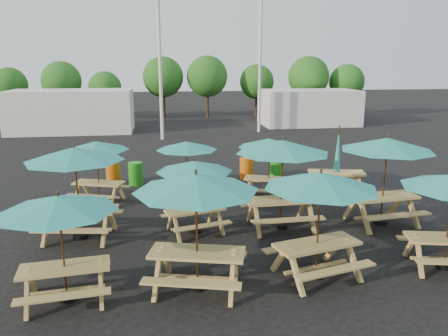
{
  "coord_description": "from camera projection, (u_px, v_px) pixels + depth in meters",
  "views": [
    {
      "loc": [
        -2.07,
        -12.74,
        4.58
      ],
      "look_at": [
        0.0,
        1.5,
        1.1
      ],
      "focal_mm": 35.0,
      "sensor_mm": 36.0,
      "label": 1
    }
  ],
  "objects": [
    {
      "name": "waste_bin_3",
      "position": [
        277.0,
        168.0,
        17.67
      ],
      "size": [
        0.54,
        0.54,
        0.87
      ],
      "primitive_type": "cylinder",
      "color": "#1F8F1A",
      "rests_on": "ground"
    },
    {
      "name": "tree_6",
      "position": [
        309.0,
        77.0,
        36.27
      ],
      "size": [
        3.38,
        3.38,
        5.13
      ],
      "color": "#382314",
      "rests_on": "ground"
    },
    {
      "name": "tree_1",
      "position": [
        61.0,
        81.0,
        34.5
      ],
      "size": [
        3.11,
        3.11,
        4.72
      ],
      "color": "#382314",
      "rests_on": "ground"
    },
    {
      "name": "event_tent_0",
      "position": [
        72.0,
        111.0,
        29.48
      ],
      "size": [
        8.0,
        4.0,
        2.8
      ],
      "primitive_type": "cube",
      "color": "silver",
      "rests_on": "ground"
    },
    {
      "name": "mast_1",
      "position": [
        260.0,
        40.0,
        28.23
      ],
      "size": [
        0.2,
        0.2,
        12.0
      ],
      "primitive_type": "cylinder",
      "color": "silver",
      "rests_on": "ground"
    },
    {
      "name": "picnic_unit_8",
      "position": [
        269.0,
        145.0,
        14.82
      ],
      "size": [
        2.73,
        2.73,
        2.1
      ],
      "rotation": [
        0.0,
        0.0,
        -0.35
      ],
      "color": "tan",
      "rests_on": "ground"
    },
    {
      "name": "picnic_unit_6",
      "position": [
        320.0,
        185.0,
        9.11
      ],
      "size": [
        2.95,
        2.95,
        2.38
      ],
      "rotation": [
        0.0,
        0.0,
        0.25
      ],
      "color": "tan",
      "rests_on": "ground"
    },
    {
      "name": "picnic_unit_2",
      "position": [
        96.0,
        148.0,
        14.26
      ],
      "size": [
        2.72,
        2.72,
        2.11
      ],
      "rotation": [
        0.0,
        0.0,
        -0.33
      ],
      "color": "tan",
      "rests_on": "ground"
    },
    {
      "name": "event_tent_1",
      "position": [
        309.0,
        107.0,
        32.85
      ],
      "size": [
        7.0,
        4.0,
        2.6
      ],
      "primitive_type": "cube",
      "color": "silver",
      "rests_on": "ground"
    },
    {
      "name": "picnic_unit_1",
      "position": [
        75.0,
        158.0,
        11.2
      ],
      "size": [
        2.9,
        2.9,
        2.5
      ],
      "rotation": [
        0.0,
        0.0,
        -0.16
      ],
      "color": "tan",
      "rests_on": "ground"
    },
    {
      "name": "tree_5",
      "position": [
        257.0,
        82.0,
        37.52
      ],
      "size": [
        2.94,
        2.94,
        4.45
      ],
      "color": "#382314",
      "rests_on": "ground"
    },
    {
      "name": "picnic_unit_10",
      "position": [
        387.0,
        148.0,
        12.22
      ],
      "size": [
        2.89,
        2.89,
        2.56
      ],
      "rotation": [
        0.0,
        0.0,
        0.12
      ],
      "color": "tan",
      "rests_on": "ground"
    },
    {
      "name": "waste_bin_1",
      "position": [
        136.0,
        174.0,
        16.73
      ],
      "size": [
        0.54,
        0.54,
        0.87
      ],
      "primitive_type": "cylinder",
      "color": "#1F8F1A",
      "rests_on": "ground"
    },
    {
      "name": "ground",
      "position": [
        231.0,
        213.0,
        13.62
      ],
      "size": [
        120.0,
        120.0,
        0.0
      ],
      "primitive_type": "plane",
      "color": "black",
      "rests_on": "ground"
    },
    {
      "name": "mast_0",
      "position": [
        159.0,
        38.0,
        25.39
      ],
      "size": [
        0.2,
        0.2,
        12.0
      ],
      "primitive_type": "cylinder",
      "color": "silver",
      "rests_on": "ground"
    },
    {
      "name": "tree_3",
      "position": [
        163.0,
        77.0,
        36.34
      ],
      "size": [
        3.36,
        3.36,
        5.09
      ],
      "color": "#382314",
      "rests_on": "ground"
    },
    {
      "name": "picnic_unit_5",
      "position": [
        187.0,
        148.0,
        14.64
      ],
      "size": [
        2.31,
        2.31,
        2.03
      ],
      "rotation": [
        0.0,
        0.0,
        0.13
      ],
      "color": "tan",
      "rests_on": "ground"
    },
    {
      "name": "waste_bin_2",
      "position": [
        246.0,
        168.0,
        17.56
      ],
      "size": [
        0.54,
        0.54,
        0.87
      ],
      "primitive_type": "cylinder",
      "color": "#D55C0C",
      "rests_on": "ground"
    },
    {
      "name": "picnic_unit_0",
      "position": [
        59.0,
        208.0,
        8.2
      ],
      "size": [
        2.46,
        2.46,
        2.18
      ],
      "rotation": [
        0.0,
        0.0,
        0.12
      ],
      "color": "tan",
      "rests_on": "ground"
    },
    {
      "name": "tree_2",
      "position": [
        105.0,
        88.0,
        34.86
      ],
      "size": [
        2.59,
        2.59,
        3.93
      ],
      "color": "#382314",
      "rests_on": "ground"
    },
    {
      "name": "tree_4",
      "position": [
        207.0,
        76.0,
        36.4
      ],
      "size": [
        3.41,
        3.41,
        5.17
      ],
      "color": "#382314",
      "rests_on": "ground"
    },
    {
      "name": "picnic_unit_3",
      "position": [
        196.0,
        188.0,
        8.6
      ],
      "size": [
        3.08,
        3.08,
        2.48
      ],
      "rotation": [
        0.0,
        0.0,
        -0.26
      ],
      "color": "tan",
      "rests_on": "ground"
    },
    {
      "name": "tree_7",
      "position": [
        347.0,
        82.0,
        36.87
      ],
      "size": [
        2.95,
        2.95,
        4.48
      ],
      "color": "#382314",
      "rests_on": "ground"
    },
    {
      "name": "picnic_unit_7",
      "position": [
        283.0,
        151.0,
        11.92
      ],
      "size": [
        2.68,
        2.68,
        2.55
      ],
      "rotation": [
        0.0,
        0.0,
        0.03
      ],
      "color": "tan",
      "rests_on": "ground"
    },
    {
      "name": "picnic_unit_4",
      "position": [
        194.0,
        170.0,
        11.66
      ],
      "size": [
        2.58,
        2.58,
        2.05
      ],
      "rotation": [
        0.0,
        0.0,
        0.28
      ],
      "color": "tan",
      "rests_on": "ground"
    },
    {
      "name": "picnic_unit_11",
      "position": [
        337.0,
        166.0,
        15.38
      ],
      "size": [
        2.25,
        2.06,
        2.48
      ],
      "rotation": [
        0.0,
        0.0,
        -0.21
      ],
      "color": "tan",
      "rests_on": "ground"
    },
    {
      "name": "tree_0",
      "position": [
        10.0,
        85.0,
        35.26
      ],
      "size": [
        2.8,
        2.8,
        4.24
      ],
      "color": "#382314",
      "rests_on": "ground"
    },
    {
      "name": "waste_bin_0",
      "position": [
        113.0,
        173.0,
        16.87
      ],
      "size": [
        0.54,
        0.54,
        0.87
      ],
      "primitive_type": "cylinder",
      "color": "#D55C0C",
      "rests_on": "ground"
    }
  ]
}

